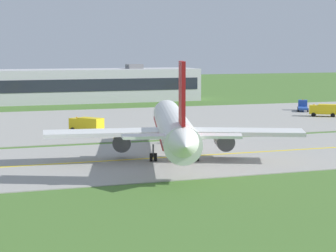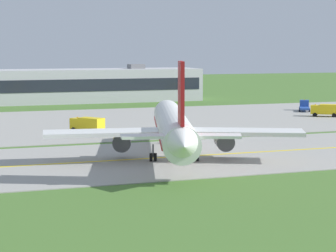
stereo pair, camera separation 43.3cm
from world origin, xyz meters
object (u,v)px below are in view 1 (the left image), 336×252
(service_truck_fuel, at_px, (325,109))
(service_truck_catering, at_px, (303,106))
(service_truck_baggage, at_px, (87,124))
(airplane_lead, at_px, (173,127))

(service_truck_fuel, height_order, service_truck_catering, service_truck_fuel)
(service_truck_catering, bearing_deg, service_truck_baggage, -158.32)
(service_truck_baggage, distance_m, service_truck_catering, 58.26)
(airplane_lead, bearing_deg, service_truck_fuel, 39.08)
(service_truck_baggage, bearing_deg, service_truck_catering, 21.68)
(service_truck_fuel, bearing_deg, service_truck_baggage, -170.07)
(service_truck_fuel, bearing_deg, service_truck_catering, 79.12)
(airplane_lead, relative_size, service_truck_baggage, 6.48)
(airplane_lead, distance_m, service_truck_fuel, 60.48)
(airplane_lead, bearing_deg, service_truck_baggage, 99.46)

